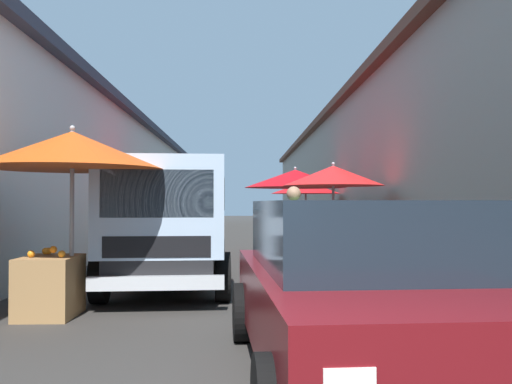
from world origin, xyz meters
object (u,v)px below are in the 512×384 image
at_px(fruit_stall_far_left, 305,196).
at_px(delivery_truck, 166,228).
at_px(vendor_by_crates, 294,231).
at_px(fruit_stall_far_right, 334,192).
at_px(fruit_stall_near_left, 69,170).
at_px(hatchback_car, 358,288).
at_px(fruit_stall_near_right, 166,197).
at_px(fruit_stall_mid_lane, 296,186).

distance_m(fruit_stall_far_left, delivery_truck, 9.26).
bearing_deg(delivery_truck, fruit_stall_far_left, -20.31).
xyz_separation_m(fruit_stall_far_left, vendor_by_crates, (-8.61, 1.19, -0.66)).
xyz_separation_m(fruit_stall_far_left, fruit_stall_far_right, (-5.83, 0.08, 0.02)).
bearing_deg(delivery_truck, fruit_stall_near_left, 147.15).
distance_m(hatchback_car, delivery_truck, 4.68).
distance_m(fruit_stall_far_right, delivery_truck, 4.27).
distance_m(delivery_truck, vendor_by_crates, 2.02).
xyz_separation_m(fruit_stall_near_left, vendor_by_crates, (1.63, -3.03, -0.87)).
height_order(fruit_stall_near_right, hatchback_car, fruit_stall_near_right).
xyz_separation_m(fruit_stall_mid_lane, hatchback_car, (-9.42, 0.44, -1.11)).
distance_m(fruit_stall_mid_lane, vendor_by_crates, 5.32).
bearing_deg(fruit_stall_near_right, fruit_stall_far_left, -61.60).
bearing_deg(fruit_stall_far_left, fruit_stall_far_right, 179.20).
height_order(fruit_stall_far_left, fruit_stall_far_right, fruit_stall_far_right).
bearing_deg(vendor_by_crates, fruit_stall_near_left, 118.29).
xyz_separation_m(fruit_stall_near_left, hatchback_car, (-2.58, -3.15, -1.12)).
bearing_deg(vendor_by_crates, hatchback_car, -178.32).
bearing_deg(fruit_stall_far_right, fruit_stall_mid_lane, 12.73).
bearing_deg(hatchback_car, vendor_by_crates, 1.68).
bearing_deg(fruit_stall_near_left, vendor_by_crates, -61.71).
bearing_deg(vendor_by_crates, fruit_stall_mid_lane, -6.13).
xyz_separation_m(fruit_stall_far_left, hatchback_car, (-12.82, 1.07, -0.91)).
xyz_separation_m(fruit_stall_far_right, vendor_by_crates, (-2.78, 1.11, -0.68)).
relative_size(fruit_stall_far_left, fruit_stall_near_right, 0.96).
xyz_separation_m(fruit_stall_near_right, delivery_truck, (-6.45, -0.90, -0.55)).
xyz_separation_m(fruit_stall_near_left, fruit_stall_far_right, (4.41, -4.14, -0.19)).
distance_m(fruit_stall_near_left, hatchback_car, 4.22).
bearing_deg(delivery_truck, fruit_stall_near_right, 7.90).
bearing_deg(fruit_stall_mid_lane, vendor_by_crates, 173.87).
height_order(fruit_stall_far_right, delivery_truck, fruit_stall_far_right).
height_order(fruit_stall_far_left, vendor_by_crates, fruit_stall_far_left).
relative_size(fruit_stall_far_left, fruit_stall_near_left, 0.91).
xyz_separation_m(fruit_stall_mid_lane, delivery_truck, (-5.27, 2.58, -0.81)).
distance_m(fruit_stall_mid_lane, fruit_stall_near_right, 3.67).
bearing_deg(hatchback_car, fruit_stall_near_left, 50.73).
bearing_deg(fruit_stall_near_right, hatchback_car, -164.02).
bearing_deg(fruit_stall_near_right, vendor_by_crates, -155.51).
distance_m(fruit_stall_mid_lane, hatchback_car, 9.50).
relative_size(fruit_stall_near_right, delivery_truck, 0.46).
bearing_deg(fruit_stall_far_left, hatchback_car, 175.23).
bearing_deg(fruit_stall_near_right, fruit_stall_far_right, -131.91).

